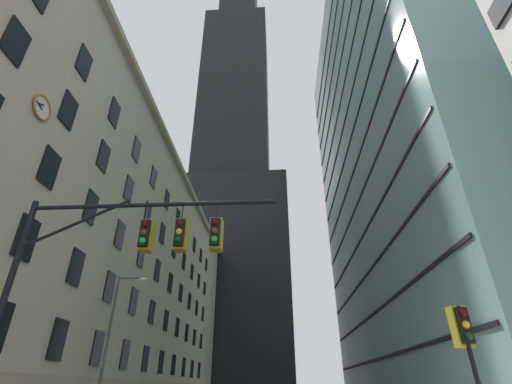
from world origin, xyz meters
name	(u,v)px	position (x,y,z in m)	size (l,w,h in m)	color
station_building	(88,262)	(-19.40, 29.25, 13.85)	(17.46, 70.52, 27.75)	#B2A88E
dark_skyscraper	(234,140)	(-10.37, 79.78, 68.40)	(29.66, 29.66, 229.98)	black
glass_office_midrise	(409,141)	(19.02, 30.00, 29.35)	(16.15, 44.20, 58.71)	gray
traffic_signal_mast	(131,252)	(-2.92, 2.33, 5.29)	(8.41, 0.63, 7.02)	black
traffic_light_near_right	(464,333)	(6.53, 2.24, 2.83)	(0.40, 0.63, 3.38)	black
street_lamppost	(114,328)	(-8.91, 15.49, 4.94)	(2.03, 0.32, 8.15)	#47474C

